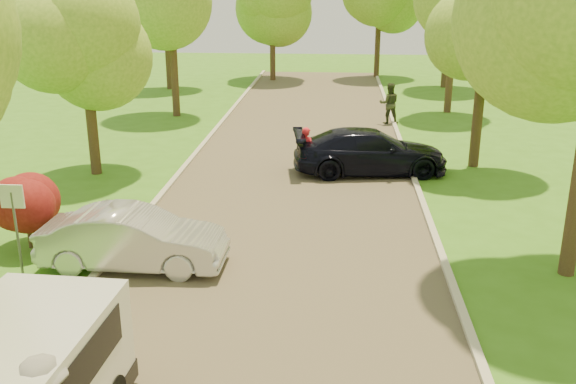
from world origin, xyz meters
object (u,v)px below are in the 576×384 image
(street_sign, at_px, (14,211))
(person_olive, at_px, (389,103))
(dark_sedan, at_px, (370,151))
(silver_sedan, at_px, (133,239))
(person_striped, at_px, (306,150))

(street_sign, distance_m, person_olive, 19.53)
(dark_sedan, xyz_separation_m, person_olive, (1.23, 8.17, 0.18))
(silver_sedan, bearing_deg, person_olive, -22.73)
(street_sign, xyz_separation_m, dark_sedan, (8.37, 8.83, -0.79))
(street_sign, distance_m, dark_sedan, 12.19)
(silver_sedan, height_order, person_striped, person_striped)
(dark_sedan, height_order, person_olive, person_olive)
(street_sign, bearing_deg, person_olive, 60.54)
(street_sign, distance_m, silver_sedan, 2.70)
(dark_sedan, relative_size, person_olive, 2.80)
(silver_sedan, distance_m, dark_sedan, 10.13)
(dark_sedan, bearing_deg, silver_sedan, 137.29)
(street_sign, relative_size, person_olive, 1.14)
(person_striped, bearing_deg, dark_sedan, -149.38)
(person_striped, bearing_deg, silver_sedan, 89.81)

